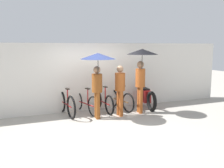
% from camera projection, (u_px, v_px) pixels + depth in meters
% --- Properties ---
extents(ground_plane, '(30.00, 30.00, 0.00)m').
position_uv_depth(ground_plane, '(110.00, 124.00, 7.19)').
color(ground_plane, '#9E998E').
extents(back_wall, '(10.92, 0.12, 2.34)m').
position_uv_depth(back_wall, '(90.00, 77.00, 8.71)').
color(back_wall, silver).
rests_on(back_wall, ground).
extents(parked_bicycle_0, '(0.44, 1.71, 0.99)m').
position_uv_depth(parked_bicycle_0, '(66.00, 104.00, 8.08)').
color(parked_bicycle_0, black).
rests_on(parked_bicycle_0, ground).
extents(parked_bicycle_1, '(0.58, 1.70, 0.99)m').
position_uv_depth(parked_bicycle_1, '(85.00, 103.00, 8.34)').
color(parked_bicycle_1, black).
rests_on(parked_bicycle_1, ground).
extents(parked_bicycle_2, '(0.44, 1.66, 1.03)m').
position_uv_depth(parked_bicycle_2, '(103.00, 101.00, 8.56)').
color(parked_bicycle_2, black).
rests_on(parked_bicycle_2, ground).
extents(parked_bicycle_3, '(0.49, 1.62, 1.00)m').
position_uv_depth(parked_bicycle_3, '(120.00, 100.00, 8.83)').
color(parked_bicycle_3, black).
rests_on(parked_bicycle_3, ground).
extents(pedestrian_leading, '(1.07, 1.07, 2.03)m').
position_uv_depth(pedestrian_leading, '(98.00, 67.00, 7.46)').
color(pedestrian_leading, brown).
rests_on(pedestrian_leading, ground).
extents(pedestrian_center, '(0.32, 0.32, 1.63)m').
position_uv_depth(pedestrian_center, '(120.00, 87.00, 7.94)').
color(pedestrian_center, '#9E4C1E').
rests_on(pedestrian_center, ground).
extents(pedestrian_trailing, '(1.02, 1.02, 2.15)m').
position_uv_depth(pedestrian_trailing, '(142.00, 63.00, 8.10)').
color(pedestrian_trailing, '#9E4C1E').
rests_on(pedestrian_trailing, ground).
extents(motorcycle, '(0.58, 2.04, 0.92)m').
position_uv_depth(motorcycle, '(144.00, 96.00, 9.22)').
color(motorcycle, black).
rests_on(motorcycle, ground).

